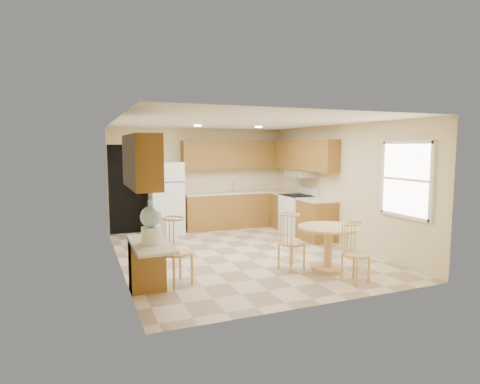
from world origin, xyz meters
name	(u,v)px	position (x,y,z in m)	size (l,w,h in m)	color
floor	(241,253)	(0.00, 0.00, 0.00)	(5.50, 5.50, 0.00)	beige
ceiling	(241,122)	(0.00, 0.00, 2.50)	(4.50, 5.50, 0.02)	white
wall_back	(200,179)	(0.00, 2.75, 1.25)	(4.50, 0.02, 2.50)	beige
wall_front	(324,210)	(0.00, -2.75, 1.25)	(4.50, 0.02, 2.50)	beige
wall_left	(118,194)	(-2.25, 0.00, 1.25)	(0.02, 5.50, 2.50)	beige
wall_right	(340,185)	(2.25, 0.00, 1.25)	(0.02, 5.50, 2.50)	beige
doorway	(129,189)	(-1.75, 2.73, 1.05)	(0.90, 0.02, 2.10)	black
base_cab_back	(237,210)	(0.88, 2.45, 0.43)	(2.75, 0.60, 0.87)	brown
counter_back	(237,193)	(0.88, 2.45, 0.89)	(2.75, 0.63, 0.04)	beige
base_cab_right_a	(285,211)	(1.95, 1.85, 0.43)	(0.60, 0.59, 0.87)	brown
counter_right_a	(285,193)	(1.95, 1.85, 0.89)	(0.63, 0.59, 0.04)	beige
base_cab_right_b	(317,221)	(1.95, 0.40, 0.43)	(0.60, 0.80, 0.87)	brown
counter_right_b	(317,200)	(1.95, 0.40, 0.89)	(0.63, 0.80, 0.04)	beige
upper_cab_back	(235,155)	(0.88, 2.58, 1.85)	(2.75, 0.33, 0.70)	brown
upper_cab_right	(304,155)	(2.08, 1.21, 1.85)	(0.33, 2.42, 0.70)	brown
upper_cab_left	(141,161)	(-2.08, -1.60, 1.85)	(0.33, 1.40, 0.70)	brown
sink	(236,192)	(0.85, 2.45, 0.91)	(0.78, 0.44, 0.01)	silver
range_hood	(301,174)	(2.00, 1.18, 1.42)	(0.50, 0.76, 0.14)	silver
desk_pedestal	(147,265)	(-2.00, -1.32, 0.36)	(0.48, 0.42, 0.72)	brown
desk_top	(151,244)	(-2.00, -1.70, 0.75)	(0.50, 1.20, 0.04)	beige
window	(406,179)	(2.23, -1.85, 1.50)	(0.06, 1.12, 1.30)	white
can_light_a	(198,126)	(-0.50, 1.20, 2.48)	(0.14, 0.14, 0.02)	white
can_light_b	(258,127)	(0.90, 1.20, 2.48)	(0.14, 0.14, 0.02)	white
refrigerator	(166,198)	(-0.95, 2.40, 0.85)	(0.75, 0.73, 1.69)	white
stove	(298,214)	(1.92, 1.18, 0.47)	(0.65, 0.76, 1.09)	white
dining_table	(328,242)	(0.93, -1.53, 0.48)	(1.00, 1.00, 0.74)	#DDAE6E
chair_table_a	(294,237)	(0.38, -1.37, 0.57)	(0.42, 0.54, 0.94)	#DDAE6E
chair_table_b	(360,248)	(0.98, -2.26, 0.54)	(0.39, 0.41, 0.89)	#DDAE6E
chair_desk	(178,245)	(-1.55, -1.36, 0.61)	(0.44, 0.57, 1.00)	#DDAE6E
water_crock	(151,224)	(-2.00, -1.75, 1.03)	(0.28, 0.28, 0.58)	white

